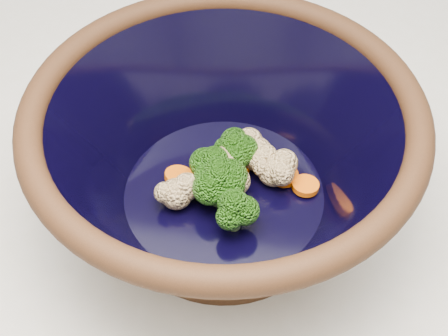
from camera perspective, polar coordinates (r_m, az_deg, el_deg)
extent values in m
cylinder|color=black|center=(0.62, 0.00, -3.81)|extent=(0.21, 0.21, 0.01)
torus|color=black|center=(0.52, 0.00, 5.05)|extent=(0.34, 0.34, 0.02)
cylinder|color=black|center=(0.60, 0.00, -2.35)|extent=(0.19, 0.19, 0.00)
cylinder|color=#608442|center=(0.59, -0.87, -0.96)|extent=(0.01, 0.01, 0.02)
ellipsoid|color=#2E7416|center=(0.58, -0.89, 0.56)|extent=(0.04, 0.04, 0.04)
cylinder|color=#608442|center=(0.56, 0.92, -4.82)|extent=(0.01, 0.01, 0.02)
ellipsoid|color=#2E7416|center=(0.55, 0.95, -3.40)|extent=(0.04, 0.04, 0.03)
cylinder|color=#608442|center=(0.58, -0.45, -2.09)|extent=(0.01, 0.01, 0.02)
ellipsoid|color=#2E7416|center=(0.56, -0.47, -0.49)|extent=(0.04, 0.04, 0.04)
cylinder|color=#608442|center=(0.61, 0.87, 0.62)|extent=(0.01, 0.01, 0.02)
ellipsoid|color=#2E7416|center=(0.59, 0.89, 2.07)|extent=(0.04, 0.04, 0.03)
cylinder|color=#608442|center=(0.58, -0.53, -2.55)|extent=(0.01, 0.01, 0.02)
ellipsoid|color=#2E7416|center=(0.56, -0.54, -1.00)|extent=(0.04, 0.04, 0.04)
sphere|color=beige|center=(0.58, -0.01, -1.20)|extent=(0.03, 0.03, 0.03)
sphere|color=beige|center=(0.58, -0.08, -1.05)|extent=(0.03, 0.03, 0.03)
sphere|color=beige|center=(0.58, -4.38, -2.37)|extent=(0.03, 0.03, 0.03)
sphere|color=beige|center=(0.58, -0.25, -1.59)|extent=(0.03, 0.03, 0.03)
sphere|color=beige|center=(0.61, 2.94, 1.32)|extent=(0.03, 0.03, 0.03)
sphere|color=beige|center=(0.59, 4.54, -0.29)|extent=(0.03, 0.03, 0.03)
sphere|color=beige|center=(0.59, -0.04, -0.85)|extent=(0.03, 0.03, 0.03)
sphere|color=beige|center=(0.60, 0.22, 0.65)|extent=(0.03, 0.03, 0.03)
cylinder|color=orange|center=(0.60, 7.46, -1.61)|extent=(0.03, 0.03, 0.01)
cylinder|color=orange|center=(0.60, -0.21, -1.42)|extent=(0.03, 0.03, 0.01)
cylinder|color=orange|center=(0.61, 5.41, -0.59)|extent=(0.03, 0.03, 0.01)
cylinder|color=orange|center=(0.61, 1.01, 0.03)|extent=(0.03, 0.03, 0.01)
cylinder|color=orange|center=(0.60, -4.15, -0.75)|extent=(0.03, 0.03, 0.01)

